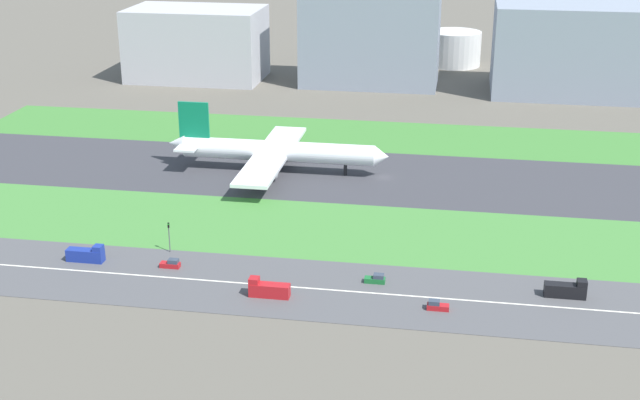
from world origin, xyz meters
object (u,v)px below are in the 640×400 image
Objects in this scene: truck_2 at (86,255)px; traffic_light at (169,235)px; truck_0 at (566,290)px; car_1 at (437,306)px; airliner at (273,151)px; hangar_building at (370,26)px; fuel_tank_west at (454,48)px; car_0 at (376,279)px; office_tower at (570,49)px; truck_1 at (268,289)px; terminal_building at (197,44)px; car_3 at (171,264)px.

truck_2 is 1.17× the size of traffic_light.
car_1 is (-25.94, -10.00, -0.75)m from truck_0.
hangar_building reaches higher than airliner.
fuel_tank_west is at bearing 71.50° from truck_2.
traffic_light reaches higher than car_1.
fuel_tank_west is at bearing 97.13° from truck_0.
car_0 is 227.36m from fuel_tank_west.
office_tower is (56.08, 182.00, 16.50)m from car_0.
truck_0 is 0.14× the size of office_tower.
truck_0 is 228.85m from fuel_tank_west.
truck_0 is 1.00× the size of truck_1.
office_tower reaches higher than traffic_light.
car_1 is at bearing -102.56° from office_tower.
truck_1 reaches higher than car_1.
hangar_building reaches higher than truck_2.
terminal_building is at bearing 126.44° from truck_0.
car_0 is 0.19× the size of fuel_tank_west.
terminal_building is (-30.01, 182.00, 13.07)m from truck_2.
truck_1 is 0.15× the size of hangar_building.
airliner is at bearing -63.15° from terminal_building.
car_0 is at bearing 0.00° from car_3.
hangar_building reaches higher than fuel_tank_west.
hangar_building is (26.06, 174.01, 19.87)m from traffic_light.
hangar_building is at bearing 76.77° from truck_2.
truck_2 is at bearing -108.50° from fuel_tank_west.
traffic_light reaches higher than truck_2.
airliner is at bearing 67.84° from truck_2.
airliner reaches higher than car_0.
terminal_building is (-49.70, 182.00, 13.81)m from car_3.
truck_1 is 206.17m from terminal_building.
office_tower is at bearing 84.72° from truck_0.
terminal_building is at bearing 99.36° from truck_2.
hangar_building reaches higher than truck_1.
car_1 is at bearing -60.54° from terminal_building.
terminal_building reaches higher than truck_1.
car_1 is at bearing -158.91° from truck_0.
fuel_tank_west reaches higher than truck_0.
office_tower reaches higher than fuel_tank_west.
car_1 is at bearing -16.26° from traffic_light.
terminal_building is at bearing 180.00° from office_tower.
airliner is 93.20m from car_1.
fuel_tank_west reaches higher than traffic_light.
office_tower reaches higher than terminal_building.
terminal_building is at bearing 105.28° from car_3.
airliner is at bearing -78.22° from truck_1.
truck_1 is 1.00× the size of truck_2.
airliner is 102.58m from truck_0.
hangar_building is at bearing 108.69° from truck_0.
hangar_building is at bearing 96.99° from car_0.
office_tower reaches higher than truck_1.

